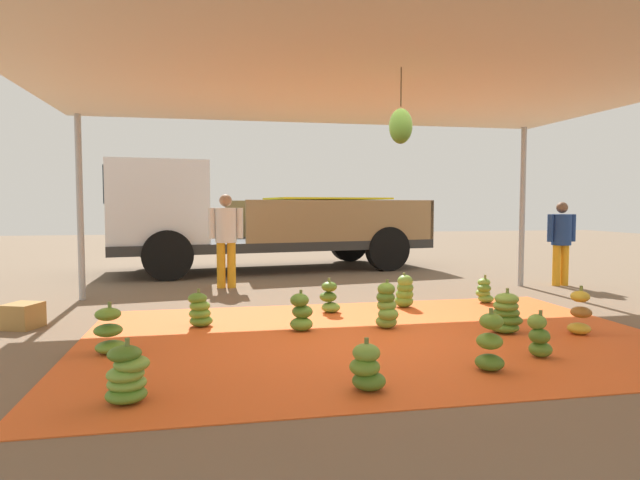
{
  "coord_description": "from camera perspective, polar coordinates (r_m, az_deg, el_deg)",
  "views": [
    {
      "loc": [
        -1.78,
        -5.85,
        1.5
      ],
      "look_at": [
        -0.37,
        1.29,
        1.03
      ],
      "focal_mm": 30.85,
      "sensor_mm": 36.0,
      "label": 1
    }
  ],
  "objects": [
    {
      "name": "cargo_truck_main",
      "position": [
        12.61,
        -6.77,
        2.21
      ],
      "size": [
        7.38,
        3.49,
        2.4
      ],
      "color": "#2D2D2D",
      "rests_on": "ground"
    },
    {
      "name": "ground_plane",
      "position": [
        9.15,
        0.22,
        -5.74
      ],
      "size": [
        40.0,
        40.0,
        0.0
      ],
      "primitive_type": "plane",
      "color": "brown"
    },
    {
      "name": "banana_bunch_4",
      "position": [
        4.54,
        4.88,
        -13.15
      ],
      "size": [
        0.39,
        0.38,
        0.42
      ],
      "color": "#477523",
      "rests_on": "tarp_orange"
    },
    {
      "name": "banana_bunch_6",
      "position": [
        6.56,
        -1.96,
        -7.62
      ],
      "size": [
        0.38,
        0.38,
        0.48
      ],
      "color": "#60932D",
      "rests_on": "tarp_orange"
    },
    {
      "name": "banana_bunch_5",
      "position": [
        8.1,
        8.77,
        -5.36
      ],
      "size": [
        0.38,
        0.38,
        0.51
      ],
      "color": "#60932D",
      "rests_on": "tarp_orange"
    },
    {
      "name": "worker_0",
      "position": [
        10.0,
        -9.73,
        0.68
      ],
      "size": [
        0.62,
        0.38,
        1.68
      ],
      "color": "orange",
      "rests_on": "ground"
    },
    {
      "name": "banana_bunch_8",
      "position": [
        7.62,
        0.99,
        -6.06
      ],
      "size": [
        0.37,
        0.35,
        0.48
      ],
      "color": "#6B9E38",
      "rests_on": "tarp_orange"
    },
    {
      "name": "tarp_orange",
      "position": [
        6.3,
        5.71,
        -10.06
      ],
      "size": [
        6.46,
        4.29,
        0.01
      ],
      "primitive_type": "cube",
      "color": "#E05B23",
      "rests_on": "ground"
    },
    {
      "name": "worker_1",
      "position": [
        11.06,
        23.75,
        0.29
      ],
      "size": [
        0.57,
        0.35,
        1.55
      ],
      "color": "orange",
      "rests_on": "ground"
    },
    {
      "name": "banana_bunch_9",
      "position": [
        6.93,
        -12.37,
        -7.19
      ],
      "size": [
        0.39,
        0.38,
        0.46
      ],
      "color": "#518428",
      "rests_on": "tarp_orange"
    },
    {
      "name": "banana_bunch_3",
      "position": [
        6.79,
        18.76,
        -7.29
      ],
      "size": [
        0.49,
        0.47,
        0.52
      ],
      "color": "#518428",
      "rests_on": "tarp_orange"
    },
    {
      "name": "crate_0",
      "position": [
        7.63,
        -28.46,
        -6.92
      ],
      "size": [
        0.48,
        0.49,
        0.3
      ],
      "primitive_type": "cube",
      "rotation": [
        0.0,
        0.0,
        -0.37
      ],
      "color": "olive",
      "rests_on": "ground"
    },
    {
      "name": "tent_canopy",
      "position": [
        6.19,
        6.14,
        16.51
      ],
      "size": [
        8.0,
        7.0,
        2.96
      ],
      "color": "#9EA0A5",
      "rests_on": "ground"
    },
    {
      "name": "banana_bunch_12",
      "position": [
        5.26,
        17.22,
        -10.28
      ],
      "size": [
        0.34,
        0.34,
        0.56
      ],
      "color": "#477523",
      "rests_on": "tarp_orange"
    },
    {
      "name": "banana_bunch_11",
      "position": [
        5.85,
        21.78,
        -9.36
      ],
      "size": [
        0.3,
        0.28,
        0.46
      ],
      "color": "#518428",
      "rests_on": "tarp_orange"
    },
    {
      "name": "banana_bunch_1",
      "position": [
        8.75,
        16.68,
        -5.12
      ],
      "size": [
        0.3,
        0.3,
        0.43
      ],
      "color": "#6B9E38",
      "rests_on": "tarp_orange"
    },
    {
      "name": "banana_bunch_7",
      "position": [
        7.03,
        25.37,
        -6.98
      ],
      "size": [
        0.34,
        0.32,
        0.56
      ],
      "color": "gold",
      "rests_on": "tarp_orange"
    },
    {
      "name": "banana_bunch_0",
      "position": [
        4.5,
        -19.39,
        -13.14
      ],
      "size": [
        0.42,
        0.41,
        0.49
      ],
      "color": "#518428",
      "rests_on": "tarp_orange"
    },
    {
      "name": "banana_bunch_2",
      "position": [
        6.69,
        6.93,
        -6.92
      ],
      "size": [
        0.32,
        0.33,
        0.6
      ],
      "color": "#75A83D",
      "rests_on": "tarp_orange"
    },
    {
      "name": "banana_bunch_10",
      "position": [
        5.95,
        -21.02,
        -8.95
      ],
      "size": [
        0.42,
        0.42,
        0.52
      ],
      "color": "#60932D",
      "rests_on": "tarp_orange"
    }
  ]
}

